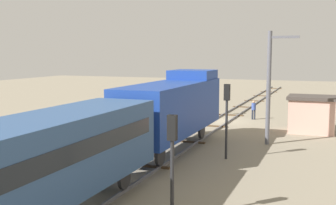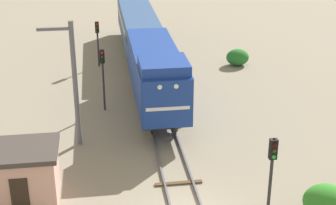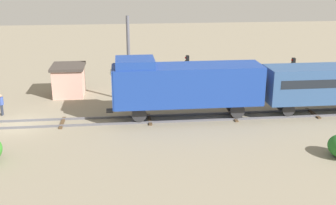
{
  "view_description": "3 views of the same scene",
  "coord_description": "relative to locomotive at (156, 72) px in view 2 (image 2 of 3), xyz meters",
  "views": [
    {
      "loc": [
        -8.68,
        35.76,
        5.89
      ],
      "look_at": [
        1.21,
        10.19,
        2.67
      ],
      "focal_mm": 45.0,
      "sensor_mm": 36.0,
      "label": 1
    },
    {
      "loc": [
        -3.7,
        -18.71,
        13.92
      ],
      "look_at": [
        0.56,
        10.9,
        1.21
      ],
      "focal_mm": 55.0,
      "sensor_mm": 36.0,
      "label": 2
    },
    {
      "loc": [
        29.9,
        7.77,
        10.96
      ],
      "look_at": [
        -0.05,
        11.13,
        1.33
      ],
      "focal_mm": 45.0,
      "sensor_mm": 36.0,
      "label": 3
    }
  ],
  "objects": [
    {
      "name": "traffic_signal_mid",
      "position": [
        -3.4,
        0.71,
        0.15
      ],
      "size": [
        0.32,
        0.34,
        4.2
      ],
      "color": "#262628",
      "rests_on": "ground"
    },
    {
      "name": "catenary_mast",
      "position": [
        -5.07,
        -4.03,
        1.12
      ],
      "size": [
        1.94,
        0.28,
        7.29
      ],
      "color": "#595960",
      "rests_on": "ground"
    },
    {
      "name": "traffic_signal_near",
      "position": [
        3.2,
        -13.33,
        0.29
      ],
      "size": [
        0.32,
        0.34,
        4.42
      ],
      "color": "#262628",
      "rests_on": "ground"
    },
    {
      "name": "passenger_car_leading",
      "position": [
        0.0,
        13.34,
        -0.25
      ],
      "size": [
        2.84,
        14.0,
        3.66
      ],
      "color": "#2D4C7A",
      "rests_on": "railway_track"
    },
    {
      "name": "locomotive",
      "position": [
        0.0,
        0.0,
        0.0
      ],
      "size": [
        2.9,
        11.6,
        4.6
      ],
      "color": "navy",
      "rests_on": "railway_track"
    },
    {
      "name": "relay_hut",
      "position": [
        -7.5,
        -9.39,
        -1.38
      ],
      "size": [
        3.5,
        2.9,
        2.74
      ],
      "color": "#D19E8C",
      "rests_on": "ground"
    },
    {
      "name": "bush_mid",
      "position": [
        7.83,
        8.43,
        -2.08
      ],
      "size": [
        1.9,
        1.55,
        1.38
      ],
      "primitive_type": "ellipsoid",
      "color": "#256A26",
      "rests_on": "ground"
    },
    {
      "name": "bush_near",
      "position": [
        6.15,
        -12.68,
        -2.01
      ],
      "size": [
        2.09,
        1.71,
        1.52
      ],
      "primitive_type": "ellipsoid",
      "color": "#317F26",
      "rests_on": "ground"
    },
    {
      "name": "traffic_signal_far",
      "position": [
        -3.6,
        9.82,
        -0.15
      ],
      "size": [
        0.32,
        0.34,
        3.76
      ],
      "color": "#262628",
      "rests_on": "ground"
    }
  ]
}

